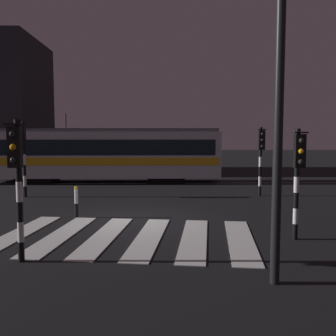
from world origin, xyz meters
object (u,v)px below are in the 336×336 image
traffic_light_corner_far_right (261,151)px  tram (102,154)px  traffic_light_corner_far_left (23,148)px  street_lamp_near_kerb (285,25)px  traffic_light_kerb_mid_left (17,169)px  traffic_light_corner_near_right (298,167)px  bollard_island_edge (76,202)px

traffic_light_corner_far_right → tram: (-8.24, 5.49, -0.39)m
traffic_light_corner_far_left → street_lamp_near_kerb: bearing=-51.6°
traffic_light_corner_far_right → traffic_light_corner_far_left: traffic_light_corner_far_left is taller
tram → traffic_light_kerb_mid_left: bearing=-88.4°
traffic_light_corner_far_right → traffic_light_corner_far_left: bearing=-179.5°
traffic_light_corner_near_right → street_lamp_near_kerb: (-1.49, -3.26, 2.80)m
tram → bollard_island_edge: size_ratio=12.89×
traffic_light_corner_far_left → traffic_light_kerb_mid_left: bearing=-71.2°
traffic_light_kerb_mid_left → bollard_island_edge: 4.98m
traffic_light_kerb_mid_left → bollard_island_edge: (0.24, 4.73, -1.56)m
bollard_island_edge → traffic_light_kerb_mid_left: bearing=-92.9°
traffic_light_corner_near_right → traffic_light_corner_far_left: bearing=143.3°
street_lamp_near_kerb → tram: bearing=109.5°
tram → traffic_light_corner_far_right: bearing=-33.7°
traffic_light_corner_far_left → tram: size_ratio=0.24×
tram → bollard_island_edge: bearing=-86.4°
traffic_light_corner_near_right → traffic_light_kerb_mid_left: bearing=-165.8°
traffic_light_corner_near_right → bollard_island_edge: traffic_light_corner_near_right is taller
bollard_island_edge → traffic_light_corner_far_right: bearing=30.9°
traffic_light_corner_near_right → bollard_island_edge: size_ratio=2.74×
traffic_light_corner_near_right → tram: bearing=119.2°
traffic_light_corner_far_left → street_lamp_near_kerb: street_lamp_near_kerb is taller
traffic_light_corner_far_left → bollard_island_edge: size_ratio=3.12×
traffic_light_corner_far_right → traffic_light_corner_near_right: 7.60m
traffic_light_corner_far_right → traffic_light_kerb_mid_left: size_ratio=1.01×
traffic_light_corner_far_left → traffic_light_corner_near_right: bearing=-36.7°
traffic_light_corner_near_right → traffic_light_corner_far_right: bearing=82.7°
tram → bollard_island_edge: tram is taller
street_lamp_near_kerb → traffic_light_corner_far_right: bearing=77.2°
traffic_light_kerb_mid_left → traffic_light_corner_far_left: bearing=108.8°
traffic_light_kerb_mid_left → traffic_light_corner_near_right: (6.86, 1.73, -0.11)m
traffic_light_kerb_mid_left → street_lamp_near_kerb: 6.20m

